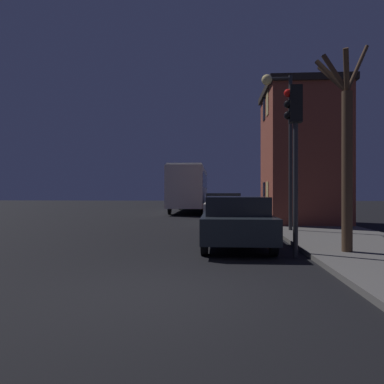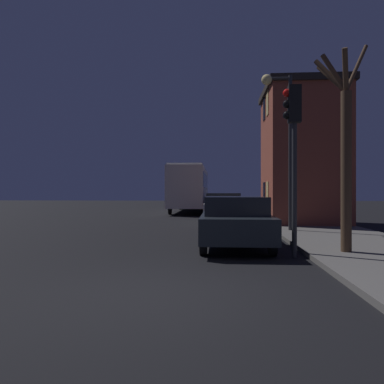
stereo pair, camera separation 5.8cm
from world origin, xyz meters
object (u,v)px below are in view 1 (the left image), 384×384
at_px(traffic_light, 294,134).
at_px(bare_tree, 345,148).
at_px(bus, 190,186).
at_px(streetlamp, 282,124).
at_px(car_mid_lane, 223,207).
at_px(car_near_lane, 236,220).
at_px(car_far_lane, 220,204).

bearing_deg(traffic_light, bare_tree, 11.56).
xyz_separation_m(bare_tree, bus, (-5.32, 20.18, -0.60)).
distance_m(streetlamp, traffic_light, 5.55).
bearing_deg(traffic_light, car_mid_lane, 98.81).
relative_size(streetlamp, bus, 0.53).
xyz_separation_m(car_near_lane, car_mid_lane, (-0.23, 8.42, 0.01)).
height_order(bus, car_far_lane, bus).
relative_size(traffic_light, car_near_lane, 0.91).
bearing_deg(streetlamp, car_far_lane, 100.65).
height_order(streetlamp, traffic_light, streetlamp).
xyz_separation_m(streetlamp, car_near_lane, (-1.95, -3.76, -3.43)).
xyz_separation_m(streetlamp, bare_tree, (0.68, -5.11, -1.53)).
bearing_deg(traffic_light, car_far_lane, 95.36).
relative_size(bare_tree, car_far_lane, 1.16).
xyz_separation_m(streetlamp, traffic_light, (-0.62, -5.38, -1.21)).
bearing_deg(car_near_lane, car_far_lane, 91.11).
height_order(streetlamp, car_far_lane, streetlamp).
relative_size(streetlamp, bare_tree, 1.15).
bearing_deg(streetlamp, car_mid_lane, 115.08).
bearing_deg(car_mid_lane, bus, 103.30).
relative_size(bare_tree, car_near_lane, 1.14).
distance_m(bare_tree, car_far_lane, 17.43).
height_order(traffic_light, car_near_lane, traffic_light).
relative_size(traffic_light, bus, 0.37).
distance_m(traffic_light, car_far_lane, 17.56).
bearing_deg(car_mid_lane, traffic_light, -81.19).
xyz_separation_m(bare_tree, car_near_lane, (-2.62, 1.36, -1.90)).
bearing_deg(car_far_lane, traffic_light, -84.64).
bearing_deg(car_far_lane, bus, 127.58).
relative_size(bare_tree, car_mid_lane, 1.26).
height_order(traffic_light, bus, traffic_light).
height_order(streetlamp, bus, streetlamp).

